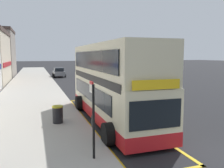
{
  "coord_description": "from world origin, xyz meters",
  "views": [
    {
      "loc": [
        -6.63,
        -5.69,
        3.77
      ],
      "look_at": [
        -1.86,
        8.63,
        1.91
      ],
      "focal_mm": 37.17,
      "sensor_mm": 36.0,
      "label": 1
    }
  ],
  "objects_px": {
    "bus_stop_sign": "(93,114)",
    "parked_car_grey_behind": "(59,72)",
    "parked_car_grey_distant": "(84,71)",
    "litter_bin": "(58,114)",
    "double_decker_bus": "(111,85)"
  },
  "relations": [
    {
      "from": "bus_stop_sign",
      "to": "parked_car_grey_behind",
      "type": "relative_size",
      "value": 0.65
    },
    {
      "from": "parked_car_grey_distant",
      "to": "litter_bin",
      "type": "distance_m",
      "value": 33.94
    },
    {
      "from": "bus_stop_sign",
      "to": "litter_bin",
      "type": "height_order",
      "value": "bus_stop_sign"
    },
    {
      "from": "double_decker_bus",
      "to": "litter_bin",
      "type": "xyz_separation_m",
      "value": [
        -3.09,
        -0.17,
        -1.45
      ]
    },
    {
      "from": "parked_car_grey_behind",
      "to": "litter_bin",
      "type": "bearing_deg",
      "value": 83.59
    },
    {
      "from": "parked_car_grey_distant",
      "to": "litter_bin",
      "type": "height_order",
      "value": "parked_car_grey_distant"
    },
    {
      "from": "parked_car_grey_distant",
      "to": "double_decker_bus",
      "type": "bearing_deg",
      "value": 81.37
    },
    {
      "from": "double_decker_bus",
      "to": "parked_car_grey_behind",
      "type": "height_order",
      "value": "double_decker_bus"
    },
    {
      "from": "double_decker_bus",
      "to": "bus_stop_sign",
      "type": "xyz_separation_m",
      "value": [
        -2.3,
        -4.96,
        -0.33
      ]
    },
    {
      "from": "double_decker_bus",
      "to": "parked_car_grey_distant",
      "type": "relative_size",
      "value": 2.53
    },
    {
      "from": "parked_car_grey_distant",
      "to": "parked_car_grey_behind",
      "type": "relative_size",
      "value": 1.0
    },
    {
      "from": "double_decker_bus",
      "to": "litter_bin",
      "type": "distance_m",
      "value": 3.42
    },
    {
      "from": "bus_stop_sign",
      "to": "parked_car_grey_distant",
      "type": "distance_m",
      "value": 38.45
    },
    {
      "from": "parked_car_grey_behind",
      "to": "parked_car_grey_distant",
      "type": "bearing_deg",
      "value": -145.99
    },
    {
      "from": "bus_stop_sign",
      "to": "parked_car_grey_behind",
      "type": "bearing_deg",
      "value": 86.43
    }
  ]
}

